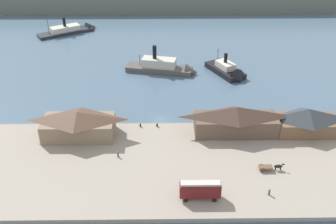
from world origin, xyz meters
name	(u,v)px	position (x,y,z in m)	size (l,w,h in m)	color
ground_plane	(160,120)	(0.00, 0.00, 0.00)	(320.00, 320.00, 0.00)	slate
quay_promenade	(160,166)	(0.00, -22.00, 0.60)	(110.00, 36.00, 1.20)	#9E9384
seawall_edge	(160,125)	(0.00, -3.60, 0.50)	(110.00, 0.80, 1.00)	gray
ferry_shed_east_terminal	(78,124)	(-21.27, -9.59, 4.87)	(18.83, 9.30, 7.24)	#847056
ferry_shed_central_terminal	(236,120)	(20.06, -8.65, 5.17)	(22.16, 7.80, 7.82)	brown
ferry_shed_customs_shed	(307,120)	(39.00, -8.54, 4.78)	(16.41, 8.48, 7.03)	brown
street_tram	(200,189)	(8.61, -34.01, 3.75)	(8.70, 2.49, 4.39)	maroon
horse_cart	(270,167)	(25.72, -24.71, 2.12)	(5.93, 1.65, 1.87)	brown
pedestrian_near_east_shed	(269,192)	(23.67, -33.15, 1.96)	(0.41, 0.41, 1.66)	#3D4C42
pedestrian_by_tram	(118,155)	(-10.22, -19.13, 1.93)	(0.39, 0.39, 1.60)	#4C3D33
mooring_post_center_east	(157,125)	(-0.79, -5.49, 1.65)	(0.44, 0.44, 0.90)	black
mooring_post_center_west	(140,125)	(-5.37, -5.49, 1.65)	(0.44, 0.44, 0.90)	black
ferry_approaching_east	(229,72)	(23.79, 29.16, 1.35)	(13.84, 18.23, 9.49)	black
ferry_approaching_west	(73,30)	(-38.55, 73.77, 1.20)	(25.37, 17.97, 10.32)	#23282D
ferry_near_quay	(166,68)	(2.05, 32.11, 1.75)	(25.94, 10.84, 11.38)	#514C47
far_headland	(161,0)	(0.00, 110.00, 4.00)	(180.00, 24.00, 8.00)	#60665B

